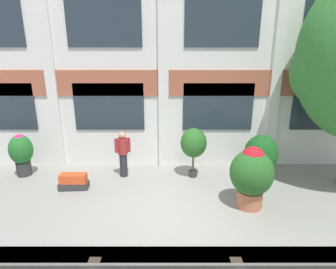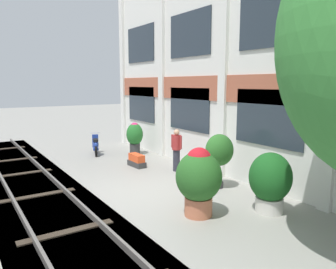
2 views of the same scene
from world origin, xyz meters
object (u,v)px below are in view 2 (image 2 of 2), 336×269
at_px(potted_plant_glazed_jar, 270,180).
at_px(potted_plant_low_pan, 219,151).
at_px(potted_plant_square_trough, 137,161).
at_px(potted_plant_ribbed_drum, 135,136).
at_px(resident_by_doorway, 176,149).
at_px(potted_plant_fluted_column, 199,178).
at_px(scooter_near_curb, 96,145).

bearing_deg(potted_plant_glazed_jar, potted_plant_low_pan, 173.30).
bearing_deg(potted_plant_square_trough, potted_plant_glazed_jar, 6.20).
distance_m(potted_plant_ribbed_drum, potted_plant_low_pan, 5.90).
xyz_separation_m(potted_plant_glazed_jar, potted_plant_low_pan, (-2.20, 0.26, 0.35)).
distance_m(potted_plant_square_trough, potted_plant_low_pan, 4.03).
relative_size(potted_plant_glazed_jar, potted_plant_square_trough, 1.71).
relative_size(potted_plant_ribbed_drum, potted_plant_low_pan, 0.87).
height_order(potted_plant_glazed_jar, potted_plant_low_pan, potted_plant_low_pan).
bearing_deg(resident_by_doorway, potted_plant_ribbed_drum, -101.63).
bearing_deg(potted_plant_square_trough, potted_plant_fluted_column, -11.01).
bearing_deg(scooter_near_curb, potted_plant_glazed_jar, -153.23).
relative_size(scooter_near_curb, resident_by_doorway, 0.84).
bearing_deg(potted_plant_low_pan, potted_plant_fluted_column, -54.39).
relative_size(potted_plant_fluted_column, scooter_near_curb, 1.30).
distance_m(potted_plant_fluted_column, potted_plant_glazed_jar, 1.86).
bearing_deg(potted_plant_low_pan, resident_by_doorway, 179.24).
bearing_deg(potted_plant_ribbed_drum, potted_plant_square_trough, -25.96).
bearing_deg(potted_plant_fluted_column, resident_by_doorway, 152.62).
xyz_separation_m(potted_plant_fluted_column, potted_plant_glazed_jar, (0.82, 1.66, -0.13)).
relative_size(potted_plant_ribbed_drum, resident_by_doorway, 0.94).
bearing_deg(potted_plant_glazed_jar, scooter_near_curb, -172.38).
height_order(potted_plant_ribbed_drum, scooter_near_curb, potted_plant_ribbed_drum).
distance_m(potted_plant_glazed_jar, resident_by_doorway, 4.59).
relative_size(potted_plant_low_pan, scooter_near_curb, 1.29).
bearing_deg(resident_by_doorway, potted_plant_square_trough, -66.77).
distance_m(potted_plant_glazed_jar, scooter_near_curb, 9.08).
bearing_deg(scooter_near_curb, potted_plant_square_trough, -150.42).
height_order(potted_plant_fluted_column, potted_plant_square_trough, potted_plant_fluted_column).
height_order(scooter_near_curb, resident_by_doorway, resident_by_doorway).
bearing_deg(resident_by_doorway, potted_plant_fluted_column, 52.17).
relative_size(potted_plant_square_trough, potted_plant_low_pan, 0.53).
distance_m(scooter_near_curb, resident_by_doorway, 4.67).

